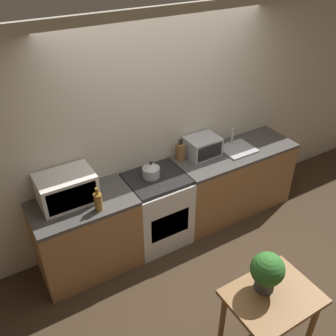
{
  "coord_description": "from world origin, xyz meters",
  "views": [
    {
      "loc": [
        -1.9,
        -2.13,
        3.27
      ],
      "look_at": [
        -0.17,
        0.75,
        1.05
      ],
      "focal_mm": 40.0,
      "sensor_mm": 36.0,
      "label": 1
    }
  ],
  "objects_px": {
    "stove_range": "(157,209)",
    "dining_table": "(271,305)",
    "microwave": "(66,188)",
    "toaster_oven": "(203,147)",
    "bottle": "(98,201)",
    "kettle": "(151,170)"
  },
  "relations": [
    {
      "from": "stove_range",
      "to": "dining_table",
      "type": "bearing_deg",
      "value": -86.49
    },
    {
      "from": "microwave",
      "to": "toaster_oven",
      "type": "height_order",
      "value": "microwave"
    },
    {
      "from": "stove_range",
      "to": "toaster_oven",
      "type": "bearing_deg",
      "value": 10.61
    },
    {
      "from": "toaster_oven",
      "to": "bottle",
      "type": "bearing_deg",
      "value": -167.53
    },
    {
      "from": "toaster_oven",
      "to": "dining_table",
      "type": "relative_size",
      "value": 0.53
    },
    {
      "from": "bottle",
      "to": "toaster_oven",
      "type": "height_order",
      "value": "bottle"
    },
    {
      "from": "stove_range",
      "to": "toaster_oven",
      "type": "xyz_separation_m",
      "value": [
        0.72,
        0.13,
        0.57
      ]
    },
    {
      "from": "kettle",
      "to": "dining_table",
      "type": "relative_size",
      "value": 0.26
    },
    {
      "from": "microwave",
      "to": "dining_table",
      "type": "bearing_deg",
      "value": -59.74
    },
    {
      "from": "stove_range",
      "to": "kettle",
      "type": "bearing_deg",
      "value": 126.8
    },
    {
      "from": "stove_range",
      "to": "bottle",
      "type": "xyz_separation_m",
      "value": [
        -0.75,
        -0.19,
        0.55
      ]
    },
    {
      "from": "microwave",
      "to": "bottle",
      "type": "bearing_deg",
      "value": -53.35
    },
    {
      "from": "stove_range",
      "to": "bottle",
      "type": "distance_m",
      "value": 0.95
    },
    {
      "from": "stove_range",
      "to": "dining_table",
      "type": "relative_size",
      "value": 1.22
    },
    {
      "from": "toaster_oven",
      "to": "stove_range",
      "type": "bearing_deg",
      "value": -169.39
    },
    {
      "from": "bottle",
      "to": "dining_table",
      "type": "distance_m",
      "value": 1.81
    },
    {
      "from": "microwave",
      "to": "stove_range",
      "type": "bearing_deg",
      "value": -5.66
    },
    {
      "from": "stove_range",
      "to": "dining_table",
      "type": "distance_m",
      "value": 1.75
    },
    {
      "from": "stove_range",
      "to": "kettle",
      "type": "height_order",
      "value": "kettle"
    },
    {
      "from": "kettle",
      "to": "microwave",
      "type": "height_order",
      "value": "microwave"
    },
    {
      "from": "dining_table",
      "to": "kettle",
      "type": "bearing_deg",
      "value": 94.54
    },
    {
      "from": "microwave",
      "to": "dining_table",
      "type": "distance_m",
      "value": 2.17
    }
  ]
}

